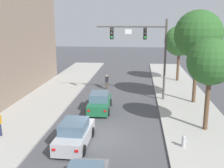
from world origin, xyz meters
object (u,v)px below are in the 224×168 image
(car_lead_green, at_px, (100,102))
(fire_hydrant, at_px, (184,141))
(street_tree_third, at_px, (179,41))
(traffic_signal_mast, at_px, (146,45))
(car_following_silver, at_px, (75,134))
(street_tree_nearest, at_px, (211,62))
(pedestrian_crossing_road, at_px, (107,81))
(street_tree_second, at_px, (198,35))

(car_lead_green, bearing_deg, fire_hydrant, -47.00)
(car_lead_green, bearing_deg, street_tree_third, 55.86)
(car_lead_green, bearing_deg, traffic_signal_mast, 42.13)
(traffic_signal_mast, relative_size, car_following_silver, 1.76)
(street_tree_nearest, height_order, street_tree_third, street_tree_third)
(pedestrian_crossing_road, bearing_deg, fire_hydrant, -65.26)
(traffic_signal_mast, distance_m, pedestrian_crossing_road, 7.11)
(car_lead_green, relative_size, street_tree_second, 0.52)
(street_tree_second, bearing_deg, street_tree_nearest, -93.66)
(car_following_silver, xyz_separation_m, street_tree_second, (8.91, 9.39, 5.58))
(traffic_signal_mast, bearing_deg, street_tree_third, 63.33)
(pedestrian_crossing_road, bearing_deg, street_tree_nearest, -52.79)
(fire_hydrant, bearing_deg, car_following_silver, -179.05)
(car_lead_green, distance_m, street_tree_nearest, 9.64)
(car_lead_green, relative_size, car_following_silver, 1.01)
(car_following_silver, distance_m, street_tree_nearest, 9.92)
(street_tree_nearest, height_order, street_tree_second, street_tree_second)
(car_following_silver, distance_m, pedestrian_crossing_road, 13.80)
(fire_hydrant, height_order, street_tree_nearest, street_tree_nearest)
(fire_hydrant, distance_m, street_tree_second, 11.18)
(car_following_silver, bearing_deg, traffic_signal_mast, 66.34)
(car_following_silver, bearing_deg, street_tree_nearest, 19.36)
(car_lead_green, distance_m, car_following_silver, 6.60)
(traffic_signal_mast, relative_size, street_tree_second, 0.90)
(traffic_signal_mast, xyz_separation_m, car_lead_green, (-3.83, -3.46, -4.61))
(street_tree_second, bearing_deg, car_lead_green, -161.35)
(traffic_signal_mast, distance_m, car_lead_green, 6.92)
(car_following_silver, height_order, street_tree_nearest, street_tree_nearest)
(traffic_signal_mast, relative_size, fire_hydrant, 10.42)
(traffic_signal_mast, height_order, car_lead_green, traffic_signal_mast)
(street_tree_third, bearing_deg, car_following_silver, -115.05)
(traffic_signal_mast, bearing_deg, street_tree_nearest, -59.80)
(fire_hydrant, xyz_separation_m, street_tree_second, (2.31, 9.28, 5.79))
(car_following_silver, relative_size, pedestrian_crossing_road, 2.61)
(car_lead_green, height_order, fire_hydrant, car_lead_green)
(street_tree_nearest, bearing_deg, traffic_signal_mast, 120.20)
(car_lead_green, height_order, car_following_silver, same)
(street_tree_nearest, bearing_deg, car_following_silver, -160.64)
(fire_hydrant, xyz_separation_m, street_tree_third, (2.03, 18.35, 4.54))
(traffic_signal_mast, distance_m, street_tree_nearest, 8.17)
(fire_hydrant, bearing_deg, car_lead_green, 133.00)
(pedestrian_crossing_road, relative_size, fire_hydrant, 2.28)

